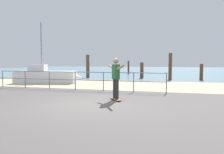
% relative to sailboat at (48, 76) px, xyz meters
% --- Properties ---
extents(ground_plane, '(24.00, 10.00, 0.04)m').
position_rel_sailboat_xyz_m(ground_plane, '(5.76, -7.57, -0.52)').
color(ground_plane, '#514C49').
rests_on(ground_plane, ground).
extents(beach_strip, '(24.00, 6.00, 0.04)m').
position_rel_sailboat_xyz_m(beach_strip, '(5.76, 0.43, -0.52)').
color(beach_strip, tan).
rests_on(beach_strip, ground).
extents(sea_surface, '(72.00, 50.00, 0.04)m').
position_rel_sailboat_xyz_m(sea_surface, '(5.76, 28.43, -0.52)').
color(sea_surface, slate).
rests_on(sea_surface, ground).
extents(railing_fence, '(9.92, 0.05, 1.05)m').
position_rel_sailboat_xyz_m(railing_fence, '(3.60, -2.97, 0.18)').
color(railing_fence, slate).
rests_on(railing_fence, ground).
extents(sailboat, '(5.07, 2.39, 4.47)m').
position_rel_sailboat_xyz_m(sailboat, '(0.00, 0.00, 0.00)').
color(sailboat, silver).
rests_on(sailboat, ground).
extents(skateboard, '(0.65, 0.76, 0.08)m').
position_rel_sailboat_xyz_m(skateboard, '(6.57, -5.47, -0.45)').
color(skateboard, brown).
rests_on(skateboard, ground).
extents(skateboarder, '(0.95, 1.20, 1.65)m').
position_rel_sailboat_xyz_m(skateboarder, '(6.57, -5.47, 0.50)').
color(skateboarder, '#26262B').
rests_on(skateboarder, skateboard).
extents(groyne_post_0, '(0.33, 0.33, 2.29)m').
position_rel_sailboat_xyz_m(groyne_post_0, '(0.89, 5.62, 0.63)').
color(groyne_post_0, '#513826').
rests_on(groyne_post_0, ground).
extents(groyne_post_1, '(0.24, 0.24, 1.74)m').
position_rel_sailboat_xyz_m(groyne_post_1, '(3.52, 13.39, 0.35)').
color(groyne_post_1, '#513826').
rests_on(groyne_post_1, ground).
extents(groyne_post_2, '(0.34, 0.34, 1.54)m').
position_rel_sailboat_xyz_m(groyne_post_2, '(6.14, 6.39, 0.25)').
color(groyne_post_2, '#513826').
rests_on(groyne_post_2, ground).
extents(groyne_post_3, '(0.30, 0.30, 2.37)m').
position_rel_sailboat_xyz_m(groyne_post_3, '(8.77, 5.56, 0.67)').
color(groyne_post_3, '#513826').
rests_on(groyne_post_3, ground).
extents(groyne_post_4, '(0.29, 0.29, 1.42)m').
position_rel_sailboat_xyz_m(groyne_post_4, '(11.39, 5.86, 0.19)').
color(groyne_post_4, '#513826').
rests_on(groyne_post_4, ground).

